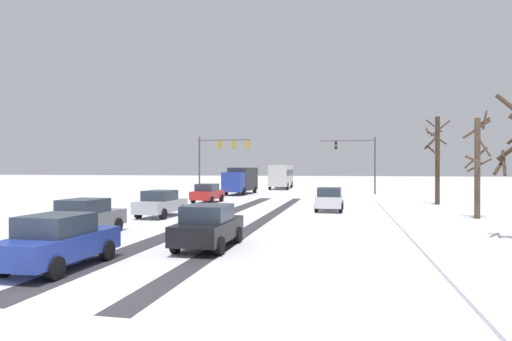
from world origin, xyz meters
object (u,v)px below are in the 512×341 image
Objects in this scene: car_blue_sixth at (59,241)px; bus_oncoming at (282,175)px; car_red_lead at (208,193)px; car_grey_fourth at (85,217)px; traffic_signal_far_right at (359,155)px; car_white_second at (330,199)px; traffic_signal_far_left at (220,152)px; car_silver_third at (161,203)px; car_black_fifth at (208,226)px; box_truck_delivery at (241,180)px; bare_tree_sidewalk_far at (437,157)px; bare_tree_sidewalk_mid at (478,163)px.

bus_oncoming is (-0.73, 50.71, 1.18)m from car_blue_sixth.
car_grey_fourth is at bearing -88.91° from car_red_lead.
bus_oncoming is at bearing 132.11° from traffic_signal_far_right.
car_white_second is 0.37× the size of bus_oncoming.
bus_oncoming is (4.67, 15.64, -2.80)m from traffic_signal_far_left.
traffic_signal_far_right reaches higher than car_blue_sixth.
car_grey_fourth is at bearing -91.86° from car_silver_third.
car_black_fifth is (6.29, -1.76, 0.00)m from car_grey_fourth.
traffic_signal_far_right and traffic_signal_far_left have the same top height.
car_blue_sixth is 50.73m from bus_oncoming.
traffic_signal_far_left is 0.87× the size of box_truck_delivery.
traffic_signal_far_left reaches higher than car_blue_sixth.
bare_tree_sidewalk_far is at bearing -56.25° from bus_oncoming.
car_red_lead and car_black_fifth have the same top height.
bus_oncoming is at bearing 104.22° from car_white_second.
bare_tree_sidewalk_far is at bearing 47.57° from car_grey_fourth.
car_silver_third is (-12.58, -25.68, -3.62)m from traffic_signal_far_right.
car_red_lead is 1.02× the size of car_blue_sixth.
traffic_signal_far_left is 16.56m from bus_oncoming.
car_white_second is 11.38m from bare_tree_sidewalk_far.
car_grey_fourth is 1.01× the size of car_blue_sixth.
car_red_lead is 1.00× the size of car_silver_third.
box_truck_delivery reaches higher than car_silver_third.
traffic_signal_far_right reaches higher than car_silver_third.
car_white_second is (12.67, -15.93, -3.97)m from traffic_signal_far_left.
car_black_fifth is (6.64, -20.21, 0.00)m from car_red_lead.
bare_tree_sidewalk_far is (18.61, 20.36, 3.08)m from car_grey_fourth.
car_silver_third is at bearing -144.94° from bare_tree_sidewalk_far.
box_truck_delivery is at bearing 34.04° from traffic_signal_far_left.
box_truck_delivery is 28.00m from bare_tree_sidewalk_mid.
box_truck_delivery is (-0.36, 30.65, 0.82)m from car_grey_fourth.
car_white_second is 0.99× the size of car_silver_third.
car_black_fifth is at bearing -104.61° from car_white_second.
car_white_second is 16.78m from car_grey_fourth.
car_grey_fourth is 44.96m from bus_oncoming.
traffic_signal_far_left reaches higher than car_white_second.
bare_tree_sidewalk_far reaches higher than box_truck_delivery.
traffic_signal_far_right is 1.03× the size of bare_tree_sidewalk_mid.
car_blue_sixth is at bearing -78.51° from car_silver_third.
bare_tree_sidewalk_far is at bearing 59.11° from car_blue_sixth.
bare_tree_sidewalk_mid is at bearing 9.08° from car_silver_third.
car_silver_third is 13.57m from car_blue_sixth.
car_white_second is at bearing -75.78° from bus_oncoming.
car_grey_fourth is 0.65× the size of bare_tree_sidewalk_mid.
traffic_signal_far_right is at bearing 82.52° from car_white_second.
bare_tree_sidewalk_mid reaches higher than bus_oncoming.
box_truck_delivery is at bearing -100.28° from bus_oncoming.
car_red_lead and car_silver_third have the same top height.
bare_tree_sidewalk_far reaches higher than car_black_fifth.
car_white_second is at bearing -139.97° from bare_tree_sidewalk_far.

